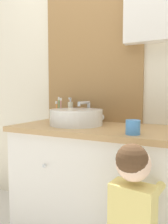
# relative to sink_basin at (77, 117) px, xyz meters

# --- Properties ---
(wall_back) EXTENTS (3.20, 0.18, 2.50)m
(wall_back) POSITION_rel_sink_basin_xyz_m (0.20, 0.31, 0.41)
(wall_back) COLOR beige
(wall_back) RESTS_ON ground_plane
(vanity_counter) EXTENTS (1.22, 0.58, 0.81)m
(vanity_counter) POSITION_rel_sink_basin_xyz_m (0.20, -0.01, -0.46)
(vanity_counter) COLOR silver
(vanity_counter) RESTS_ON ground_plane
(sink_basin) EXTENTS (0.38, 0.43, 0.17)m
(sink_basin) POSITION_rel_sink_basin_xyz_m (0.00, 0.00, 0.00)
(sink_basin) COLOR white
(sink_basin) RESTS_ON vanity_counter
(toothbrush_holder) EXTENTS (0.09, 0.09, 0.20)m
(toothbrush_holder) POSITION_rel_sink_basin_xyz_m (-0.26, 0.17, -0.01)
(toothbrush_holder) COLOR silver
(toothbrush_holder) RESTS_ON vanity_counter
(soap_dispenser) EXTENTS (0.04, 0.04, 0.19)m
(soap_dispenser) POSITION_rel_sink_basin_xyz_m (-0.17, 0.21, 0.02)
(soap_dispenser) COLOR beige
(soap_dispenser) RESTS_ON vanity_counter
(child_figure) EXTENTS (0.23, 0.40, 0.83)m
(child_figure) POSITION_rel_sink_basin_xyz_m (0.53, -0.47, -0.38)
(child_figure) COLOR slate
(child_figure) RESTS_ON ground_plane
(drinking_cup) EXTENTS (0.08, 0.08, 0.08)m
(drinking_cup) POSITION_rel_sink_basin_xyz_m (0.46, -0.20, -0.02)
(drinking_cup) COLOR #4789D1
(drinking_cup) RESTS_ON vanity_counter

